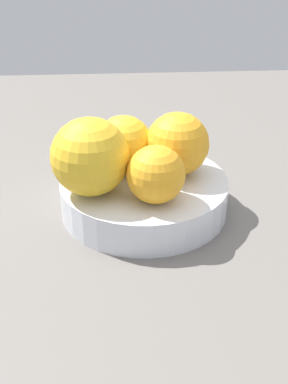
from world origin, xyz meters
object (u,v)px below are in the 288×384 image
Objects in this scene: orange_in_bowl_1 at (90,157)px; orange_in_bowl_3 at (177,144)px; orange_in_bowl_2 at (124,144)px; fruit_bowl at (144,196)px; orange_in_bowl_0 at (156,175)px.

orange_in_bowl_3 is (10.03, 4.04, -0.60)cm from orange_in_bowl_1.
orange_in_bowl_2 is 6.34cm from orange_in_bowl_3.
orange_in_bowl_3 is at bearing 22.50° from fruit_bowl.
fruit_bowl is at bearing -51.73° from orange_in_bowl_2.
orange_in_bowl_0 is 0.73× the size of orange_in_bowl_1.
fruit_bowl is 7.31cm from orange_in_bowl_3.
orange_in_bowl_2 is at bearing 53.79° from orange_in_bowl_1.
fruit_bowl is 2.90× the size of orange_in_bowl_2.
orange_in_bowl_3 is at bearing 21.94° from orange_in_bowl_1.
fruit_bowl is 2.27× the size of orange_in_bowl_1.
orange_in_bowl_2 is at bearing 169.48° from orange_in_bowl_3.
orange_in_bowl_1 reaches higher than orange_in_bowl_0.
orange_in_bowl_2 reaches higher than orange_in_bowl_0.
orange_in_bowl_2 is at bearing 112.89° from orange_in_bowl_0.
orange_in_bowl_3 is (6.23, -1.16, 0.34)cm from orange_in_bowl_2.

